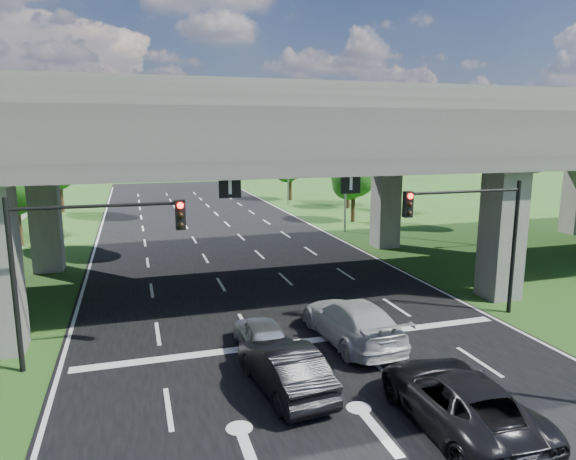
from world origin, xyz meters
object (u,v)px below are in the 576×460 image
signal_left (82,248)px  car_dark (284,367)px  signal_right (475,224)px  car_trailing (459,400)px  car_white (352,321)px  streetlight_beyond (285,152)px  car_silver (262,335)px  streetlight_far (342,160)px

signal_left → car_dark: size_ratio=1.29×
signal_right → car_dark: signal_right is taller
signal_right → car_trailing: size_ratio=1.06×
car_trailing → signal_left: bearing=-33.7°
signal_right → car_white: bearing=-171.1°
car_white → streetlight_beyond: bearing=-105.9°
signal_left → car_dark: (6.02, -3.87, -3.39)m
signal_right → streetlight_beyond: (2.27, 36.06, 1.66)m
signal_right → streetlight_beyond: streetlight_beyond is taller
car_silver → signal_left: bearing=-8.3°
streetlight_beyond → car_white: 38.25m
car_trailing → streetlight_far: bearing=-104.1°
signal_right → streetlight_far: bearing=83.5°
car_trailing → signal_right: bearing=-125.8°
signal_left → signal_right: bearing=0.0°
signal_right → car_dark: size_ratio=1.29×
streetlight_far → car_white: bearing=-111.6°
streetlight_beyond → car_white: (-8.30, -37.00, -4.99)m
signal_right → signal_left: bearing=180.0°
signal_left → car_white: 10.23m
streetlight_beyond → car_silver: 39.21m
streetlight_far → car_dark: bearing=-116.4°
streetlight_far → car_trailing: (-7.89, -27.27, -5.03)m
signal_right → signal_left: same height
signal_right → car_dark: (-9.62, -3.87, -3.39)m
signal_left → streetlight_beyond: (17.92, 36.06, 1.66)m
car_dark → car_white: 4.64m
streetlight_beyond → streetlight_far: bearing=-90.0°
signal_left → streetlight_far: (17.92, 20.06, 1.66)m
signal_left → car_white: size_ratio=1.06×
streetlight_far → signal_left: bearing=-131.8°
streetlight_beyond → signal_left: bearing=-116.4°
car_trailing → car_white: bearing=-84.2°
car_silver → car_white: 3.60m
streetlight_beyond → car_silver: size_ratio=2.54×
car_white → car_trailing: car_white is taller
signal_left → car_trailing: 12.81m
streetlight_beyond → car_dark: size_ratio=2.14×
streetlight_far → car_silver: streetlight_far is taller
car_white → signal_right: bearing=-174.3°
signal_left → streetlight_far: 26.95m
streetlight_far → car_trailing: bearing=-106.1°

